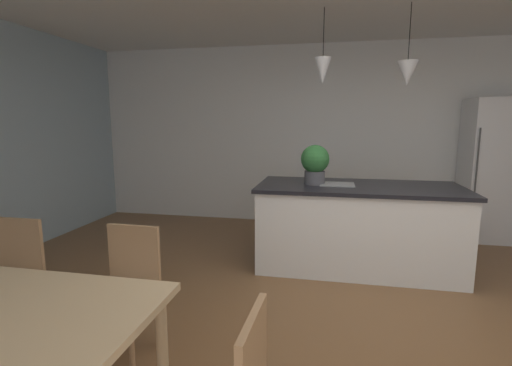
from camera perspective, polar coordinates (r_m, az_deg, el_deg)
name	(u,v)px	position (r m, az deg, el deg)	size (l,w,h in m)	color
ground_plane	(376,346)	(3.05, 17.77, -22.49)	(10.00, 8.40, 0.04)	brown
wall_back_kitchen	(357,136)	(5.86, 15.06, 6.87)	(10.00, 0.12, 2.70)	white
chair_far_left	(8,277)	(3.27, -33.55, -11.80)	(0.40, 0.40, 0.87)	#A87F56
chair_far_right	(125,288)	(2.72, -19.30, -14.84)	(0.41, 0.41, 0.87)	#A87F56
kitchen_island	(357,226)	(4.20, 15.13, -6.26)	(2.12, 0.98, 0.91)	white
refrigerator	(495,170)	(5.87, 32.54, 1.65)	(0.75, 0.67, 1.86)	silver
pendant_over_island_main	(323,71)	(4.08, 10.10, 16.46)	(0.17, 0.17, 0.75)	black
pendant_over_island_aux	(407,73)	(4.13, 22.01, 15.19)	(0.20, 0.20, 0.79)	black
potted_plant_on_island	(315,163)	(4.07, 8.96, 3.07)	(0.30, 0.30, 0.42)	#4C4C51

